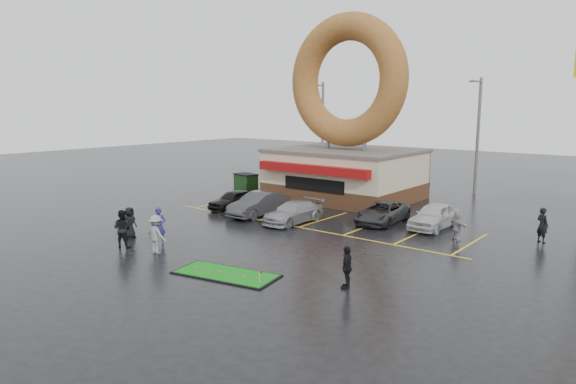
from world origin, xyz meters
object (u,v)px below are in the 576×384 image
Objects in this scene: car_black at (234,200)px; person_cameraman at (347,267)px; streetlight_left at (322,128)px; putting_green at (226,274)px; car_silver at (293,212)px; donut_shop at (346,139)px; car_grey at (382,212)px; person_blue at (159,226)px; dumpster at (246,183)px; car_white at (434,216)px; car_dgrey at (259,204)px; streetlight_mid at (478,133)px.

person_cameraman reaches higher than car_black.
putting_green is (12.78, -25.06, -4.75)m from streetlight_left.
car_silver is at bearing -3.86° from car_black.
streetlight_left is 28.53m from putting_green.
car_grey is (6.20, -5.56, -3.84)m from donut_shop.
person_blue is 16.87m from dumpster.
car_white is at bearing 168.19° from person_cameraman.
donut_shop is 9.72m from car_black.
car_silver is (2.93, -0.15, -0.11)m from car_dgrey.
car_grey is at bearing 40.30° from car_silver.
streetlight_mid reaches higher than person_blue.
dumpster is (-8.26, -2.08, -3.81)m from donut_shop.
streetlight_left is at bearing 105.56° from car_black.
car_silver is at bearing -60.19° from streetlight_left.
streetlight_left is at bearing 132.19° from car_grey.
person_cameraman is (1.34, -11.32, 0.11)m from car_white.
streetlight_mid is at bearing 4.09° from streetlight_left.
donut_shop is at bearing -44.78° from streetlight_left.
car_white is at bearing -80.46° from streetlight_mid.
dumpster is at bearing 171.22° from car_white.
car_silver is at bearing -22.16° from dumpster.
car_silver is 1.03× the size of car_white.
streetlight_left reaches higher than car_silver.
person_cameraman is at bearing -34.53° from person_blue.
streetlight_mid reaches higher than dumpster.
car_silver is (-4.95, -16.80, -4.15)m from streetlight_mid.
streetlight_mid is 14.15m from car_grey.
putting_green is (14.04, -16.04, -0.61)m from dumpster.
dumpster is (-7.37, 6.62, -0.09)m from car_dgrey.
car_grey is at bearing -41.89° from donut_shop.
putting_green is at bearing -49.24° from person_blue.
person_cameraman is at bearing -52.99° from streetlight_left.
donut_shop is 1.50× the size of streetlight_mid.
streetlight_mid is at bearing 36.02° from person_blue.
car_silver is (5.59, -0.64, -0.02)m from car_black.
car_white is at bearing -28.46° from donut_shop.
streetlight_left is 5.00× the size of dumpster.
person_cameraman is (17.51, -23.23, -3.95)m from streetlight_left.
person_blue is at bearing -90.72° from donut_shop.
car_silver is at bearing -3.76° from car_dgrey.
streetlight_left is at bearing 144.27° from car_white.
car_white is 2.55× the size of person_cameraman.
streetlight_mid reaches higher than car_white.
car_dgrey is 1.06× the size of car_white.
streetlight_left is 17.27m from car_dgrey.
putting_green is (-3.39, -13.14, -0.69)m from car_white.
person_blue is (-2.26, -8.05, 0.31)m from car_silver.
dumpster is at bearing 137.31° from car_dgrey.
donut_shop is 9.33m from dumpster.
car_grey is at bearing 88.11° from putting_green.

